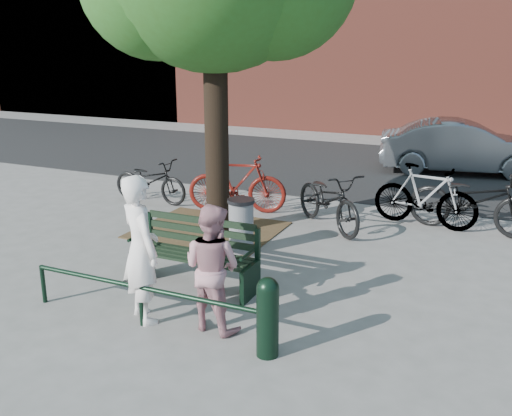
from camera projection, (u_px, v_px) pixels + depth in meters
The scene contains 15 objects.
ground at pixel (194, 287), 7.75m from camera, with size 90.00×90.00×0.00m, color gray.
dirt_pit at pixel (208, 230), 10.06m from camera, with size 2.40×2.00×0.02m, color brown.
road at pixel (356, 167), 15.18m from camera, with size 40.00×7.00×0.01m, color black.
park_bench at pixel (196, 252), 7.68m from camera, with size 1.74×0.54×0.97m.
guard_railing at pixel (141, 294), 6.59m from camera, with size 3.06×0.06×0.51m.
person_left at pixel (141, 249), 6.61m from camera, with size 0.65×0.42×1.77m, color white.
person_right at pixel (212, 267), 6.45m from camera, with size 0.72×0.56×1.49m, color #B97F87.
bollard at pixel (268, 314), 5.93m from camera, with size 0.24×0.24×0.89m.
litter_bin at pixel (241, 226), 8.90m from camera, with size 0.43×0.43×0.87m.
bicycle_a at pixel (150, 181), 11.73m from camera, with size 0.61×1.74×0.91m, color black.
bicycle_b at pixel (237, 183), 11.00m from camera, with size 0.54×1.92×1.15m, color #57110C.
bicycle_c at pixel (329, 199), 10.07m from camera, with size 0.70×2.00×1.05m, color black.
bicycle_d at pixel (425, 196), 10.16m from camera, with size 0.53×1.87×1.12m, color gray.
bicycle_e at pixel (473, 200), 9.83m from camera, with size 0.76×2.19×1.15m, color black.
parked_car at pixel (463, 147), 14.27m from camera, with size 1.41×4.05×1.34m, color slate.
Camera 1 is at (3.71, -6.15, 3.20)m, focal length 40.00 mm.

